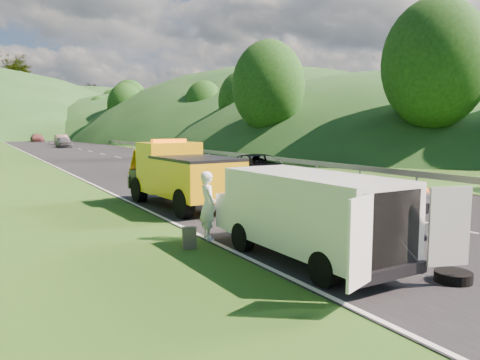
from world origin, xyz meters
TOP-DOWN VIEW (x-y plane):
  - ground at (0.00, 0.00)m, footprint 320.00×320.00m
  - road_surface at (3.00, 40.00)m, footprint 14.00×200.00m
  - guardrail at (10.30, 52.50)m, footprint 0.06×140.00m
  - tree_line_right at (23.00, 60.00)m, footprint 14.00×140.00m
  - hills_backdrop at (6.50, 134.70)m, footprint 201.00×288.60m
  - tow_truck at (-2.48, 5.26)m, footprint 2.52×6.01m
  - white_van at (-2.84, -2.73)m, footprint 3.09×5.66m
  - woman at (-3.90, 0.13)m, footprint 0.57×0.73m
  - child at (-1.86, 0.52)m, footprint 0.62×0.59m
  - worker at (-1.30, -4.60)m, footprint 1.27×1.13m
  - suitcase at (-4.70, -0.44)m, footprint 0.38×0.27m
  - spare_tire at (-1.25, -5.35)m, footprint 0.72×0.72m
  - passing_suv at (4.24, 10.38)m, footprint 2.96×5.56m
  - dist_car_a at (2.09, 58.33)m, footprint 1.81×4.49m
  - dist_car_b at (3.54, 68.76)m, footprint 1.69×4.86m
  - dist_car_c at (1.83, 85.37)m, footprint 2.09×5.14m
  - dist_car_d at (5.15, 100.32)m, footprint 1.81×4.49m

SIDE VIEW (x-z plane):
  - ground at x=0.00m, z-range 0.00..0.00m
  - guardrail at x=10.30m, z-range -0.76..0.76m
  - tree_line_right at x=23.00m, z-range -7.00..7.00m
  - hills_backdrop at x=6.50m, z-range -22.00..22.00m
  - woman at x=-3.90m, z-range -0.92..0.92m
  - child at x=-1.86m, z-range -0.50..0.50m
  - worker at x=-1.30m, z-range -0.85..0.85m
  - spare_tire at x=-1.25m, z-range -0.10..0.10m
  - passing_suv at x=4.24m, z-range -0.74..0.74m
  - dist_car_a at x=2.09m, z-range -0.77..0.77m
  - dist_car_b at x=3.54m, z-range -0.80..0.80m
  - dist_car_c at x=1.83m, z-range -0.75..0.75m
  - dist_car_d at x=5.15m, z-range -0.77..0.77m
  - road_surface at x=3.00m, z-range 0.00..0.02m
  - suitcase at x=-4.70m, z-range 0.00..0.55m
  - white_van at x=-2.84m, z-range 0.13..2.13m
  - tow_truck at x=-2.48m, z-range -0.03..2.51m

